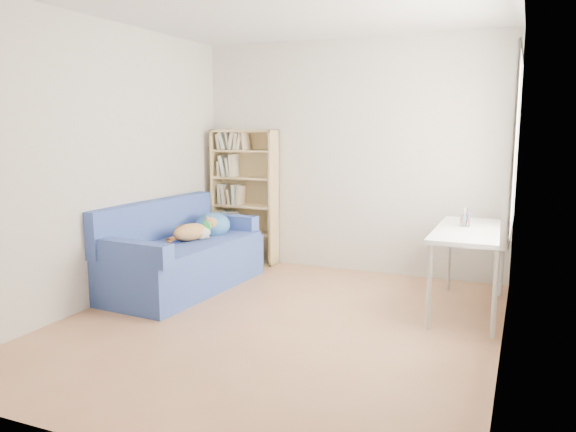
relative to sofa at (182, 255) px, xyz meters
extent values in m
plane|color=#9F6C48|center=(1.34, -0.62, -0.34)|extent=(4.00, 4.00, 0.00)
cube|color=silver|center=(1.34, 1.38, 0.96)|extent=(3.50, 0.04, 2.60)
cube|color=silver|center=(1.34, -2.62, 0.96)|extent=(3.50, 0.04, 2.60)
cube|color=silver|center=(-0.41, -0.62, 0.96)|extent=(0.04, 4.00, 2.60)
cube|color=silver|center=(3.09, -0.62, 0.96)|extent=(0.04, 4.00, 2.60)
cube|color=white|center=(3.09, -0.02, 1.16)|extent=(0.01, 1.20, 1.30)
cube|color=navy|center=(0.04, -0.02, -0.11)|extent=(0.96, 1.85, 0.45)
cube|color=navy|center=(-0.31, -0.02, 0.33)|extent=(0.28, 1.80, 0.44)
cube|color=navy|center=(0.04, 0.80, 0.21)|extent=(0.86, 0.21, 0.20)
cube|color=navy|center=(0.04, -0.84, 0.21)|extent=(0.86, 0.21, 0.20)
cube|color=navy|center=(0.06, -0.02, 0.13)|extent=(0.94, 1.70, 0.05)
ellipsoid|color=#31639F|center=(0.11, 0.45, 0.25)|extent=(0.36, 0.40, 0.27)
ellipsoid|color=#A05512|center=(0.09, 0.03, 0.24)|extent=(0.30, 0.46, 0.17)
ellipsoid|color=silver|center=(0.15, 0.16, 0.22)|extent=(0.17, 0.20, 0.11)
ellipsoid|color=#321B0D|center=(0.06, -0.02, 0.28)|extent=(0.17, 0.23, 0.08)
sphere|color=#A05512|center=(0.11, 0.34, 0.28)|extent=(0.15, 0.15, 0.15)
cone|color=#A05512|center=(0.09, 0.37, 0.35)|extent=(0.07, 0.07, 0.07)
cone|color=#A05512|center=(0.09, 0.30, 0.35)|extent=(0.07, 0.07, 0.07)
cylinder|color=green|center=(0.10, 0.26, 0.26)|extent=(0.12, 0.06, 0.12)
cylinder|color=#321B0D|center=(0.07, -0.21, 0.21)|extent=(0.07, 0.17, 0.06)
cube|color=tan|center=(-0.30, 1.24, 0.46)|extent=(0.03, 0.25, 1.60)
cube|color=tan|center=(0.47, 1.24, 0.46)|extent=(0.03, 0.25, 1.60)
cube|color=tan|center=(0.09, 1.24, 1.25)|extent=(0.80, 0.25, 0.03)
cube|color=tan|center=(0.09, 1.24, -0.32)|extent=(0.80, 0.25, 0.03)
cube|color=tan|center=(0.09, 1.35, 0.46)|extent=(0.80, 0.02, 1.60)
cube|color=silver|center=(2.77, 0.37, 0.39)|extent=(0.60, 1.31, 0.04)
cylinder|color=silver|center=(3.02, 0.97, 0.02)|extent=(0.04, 0.04, 0.71)
cylinder|color=silver|center=(3.02, -0.24, 0.02)|extent=(0.04, 0.04, 0.71)
cylinder|color=silver|center=(2.53, 0.97, 0.02)|extent=(0.04, 0.04, 0.71)
cylinder|color=silver|center=(2.53, -0.24, 0.02)|extent=(0.04, 0.04, 0.71)
cylinder|color=white|center=(2.71, 0.50, 0.46)|extent=(0.09, 0.09, 0.10)
camera|label=1|loc=(3.19, -4.71, 1.30)|focal=35.00mm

